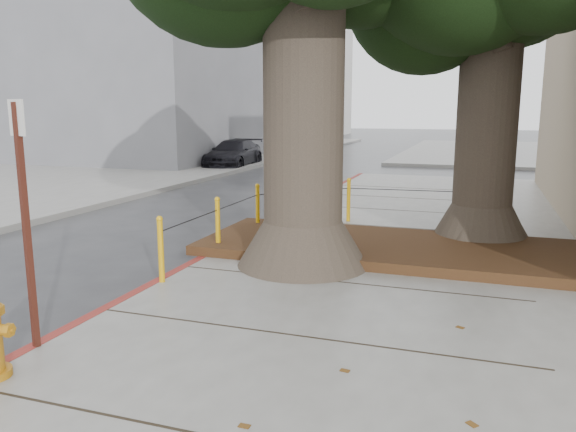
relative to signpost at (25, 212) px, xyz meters
name	(u,v)px	position (x,y,z in m)	size (l,w,h in m)	color
ground	(255,343)	(1.95, 1.12, -1.55)	(140.00, 140.00, 0.00)	#28282B
sidewalk_far	(550,153)	(7.95, 31.12, -1.48)	(16.00, 20.00, 0.15)	slate
curb_red	(200,263)	(-0.05, 3.62, -1.48)	(0.14, 26.00, 0.16)	maroon
planter_bed	(392,248)	(2.85, 5.02, -1.32)	(6.40, 2.60, 0.16)	black
building_far_grey	(151,44)	(-13.05, 23.12, 4.45)	(12.00, 16.00, 12.00)	slate
building_far_white	(268,55)	(-15.05, 46.12, 5.95)	(12.00, 18.00, 15.00)	silver
bollard_ring	(301,212)	(1.08, 5.50, -0.89)	(3.79, 5.39, 0.95)	#E2A20C
signpost	(25,212)	(0.00, 0.00, 0.00)	(0.24, 0.09, 2.48)	#471911
car_dark	(234,154)	(-6.17, 18.50, -0.95)	(1.69, 4.16, 1.21)	black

